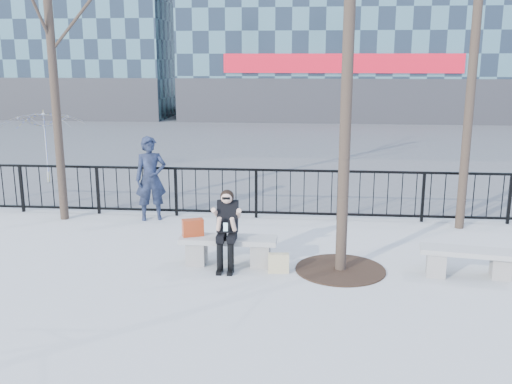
# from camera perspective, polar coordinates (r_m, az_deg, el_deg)

# --- Properties ---
(ground) EXTENTS (120.00, 120.00, 0.00)m
(ground) POSITION_cam_1_polar(r_m,az_deg,el_deg) (9.88, -2.76, -7.24)
(ground) COLOR #A7A7A1
(ground) RESTS_ON ground
(street_surface) EXTENTS (60.00, 23.00, 0.01)m
(street_surface) POSITION_cam_1_polar(r_m,az_deg,el_deg) (24.44, 2.16, 5.10)
(street_surface) COLOR #474747
(street_surface) RESTS_ON ground
(railing) EXTENTS (14.00, 0.06, 1.10)m
(railing) POSITION_cam_1_polar(r_m,az_deg,el_deg) (12.57, -0.89, -0.11)
(railing) COLOR black
(railing) RESTS_ON ground
(tree_grate) EXTENTS (1.50, 1.50, 0.02)m
(tree_grate) POSITION_cam_1_polar(r_m,az_deg,el_deg) (9.71, 8.43, -7.67)
(tree_grate) COLOR black
(tree_grate) RESTS_ON ground
(bench_main) EXTENTS (1.65, 0.46, 0.49)m
(bench_main) POSITION_cam_1_polar(r_m,az_deg,el_deg) (9.78, -2.78, -5.58)
(bench_main) COLOR slate
(bench_main) RESTS_ON ground
(bench_second) EXTENTS (1.53, 0.43, 0.46)m
(bench_second) POSITION_cam_1_polar(r_m,az_deg,el_deg) (9.88, 20.50, -6.36)
(bench_second) COLOR slate
(bench_second) RESTS_ON ground
(seated_woman) EXTENTS (0.50, 0.64, 1.34)m
(seated_woman) POSITION_cam_1_polar(r_m,az_deg,el_deg) (9.52, -2.94, -3.79)
(seated_woman) COLOR black
(seated_woman) RESTS_ON ground
(handbag) EXTENTS (0.39, 0.29, 0.29)m
(handbag) POSITION_cam_1_polar(r_m,az_deg,el_deg) (9.80, -6.33, -3.56)
(handbag) COLOR #9D3213
(handbag) RESTS_ON bench_main
(shopping_bag) EXTENTS (0.35, 0.15, 0.33)m
(shopping_bag) POSITION_cam_1_polar(r_m,az_deg,el_deg) (9.46, 2.27, -7.12)
(shopping_bag) COLOR beige
(shopping_bag) RESTS_ON ground
(standing_man) EXTENTS (0.78, 0.65, 1.83)m
(standing_man) POSITION_cam_1_polar(r_m,az_deg,el_deg) (12.54, -10.48, 1.33)
(standing_man) COLOR black
(standing_man) RESTS_ON ground
(vendor_umbrella) EXTENTS (2.43, 2.47, 2.08)m
(vendor_umbrella) POSITION_cam_1_polar(r_m,az_deg,el_deg) (17.00, -20.35, 4.24)
(vendor_umbrella) COLOR yellow
(vendor_umbrella) RESTS_ON ground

